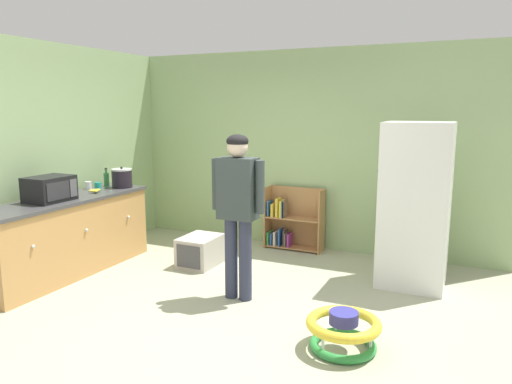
{
  "coord_description": "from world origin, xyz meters",
  "views": [
    {
      "loc": [
        2.06,
        -3.9,
        1.92
      ],
      "look_at": [
        -0.04,
        0.66,
        1.04
      ],
      "focal_mm": 33.56,
      "sensor_mm": 36.0,
      "label": 1
    }
  ],
  "objects_px": {
    "baby_walker": "(343,331)",
    "green_glass_bottle": "(106,179)",
    "banana_bunch": "(96,190)",
    "microwave": "(50,189)",
    "refrigerator": "(415,205)",
    "white_cup": "(88,185)",
    "standing_person": "(238,202)",
    "bookshelf": "(291,222)",
    "pet_carrier": "(200,251)",
    "kitchen_counter": "(67,236)",
    "crock_pot": "(122,178)",
    "teal_cup": "(98,186)"
  },
  "relations": [
    {
      "from": "bookshelf",
      "to": "pet_carrier",
      "type": "relative_size",
      "value": 1.54
    },
    {
      "from": "green_glass_bottle",
      "to": "standing_person",
      "type": "bearing_deg",
      "value": -16.86
    },
    {
      "from": "kitchen_counter",
      "to": "banana_bunch",
      "type": "relative_size",
      "value": 13.98
    },
    {
      "from": "pet_carrier",
      "to": "crock_pot",
      "type": "relative_size",
      "value": 2.02
    },
    {
      "from": "standing_person",
      "to": "green_glass_bottle",
      "type": "xyz_separation_m",
      "value": [
        -2.29,
        0.7,
        -0.01
      ]
    },
    {
      "from": "baby_walker",
      "to": "refrigerator",
      "type": "bearing_deg",
      "value": 80.03
    },
    {
      "from": "bookshelf",
      "to": "crock_pot",
      "type": "xyz_separation_m",
      "value": [
        -1.91,
        -1.18,
        0.65
      ]
    },
    {
      "from": "baby_walker",
      "to": "microwave",
      "type": "distance_m",
      "value": 3.51
    },
    {
      "from": "kitchen_counter",
      "to": "teal_cup",
      "type": "relative_size",
      "value": 23.29
    },
    {
      "from": "kitchen_counter",
      "to": "teal_cup",
      "type": "bearing_deg",
      "value": 95.0
    },
    {
      "from": "baby_walker",
      "to": "kitchen_counter",
      "type": "bearing_deg",
      "value": 172.92
    },
    {
      "from": "bookshelf",
      "to": "banana_bunch",
      "type": "xyz_separation_m",
      "value": [
        -1.94,
        -1.63,
        0.55
      ]
    },
    {
      "from": "standing_person",
      "to": "kitchen_counter",
      "type": "bearing_deg",
      "value": -175.59
    },
    {
      "from": "kitchen_counter",
      "to": "baby_walker",
      "type": "height_order",
      "value": "kitchen_counter"
    },
    {
      "from": "crock_pot",
      "to": "banana_bunch",
      "type": "distance_m",
      "value": 0.46
    },
    {
      "from": "pet_carrier",
      "to": "crock_pot",
      "type": "bearing_deg",
      "value": -178.69
    },
    {
      "from": "standing_person",
      "to": "microwave",
      "type": "height_order",
      "value": "standing_person"
    },
    {
      "from": "microwave",
      "to": "banana_bunch",
      "type": "relative_size",
      "value": 3.03
    },
    {
      "from": "refrigerator",
      "to": "white_cup",
      "type": "height_order",
      "value": "refrigerator"
    },
    {
      "from": "bookshelf",
      "to": "banana_bunch",
      "type": "distance_m",
      "value": 2.6
    },
    {
      "from": "bookshelf",
      "to": "teal_cup",
      "type": "bearing_deg",
      "value": -144.72
    },
    {
      "from": "pet_carrier",
      "to": "microwave",
      "type": "distance_m",
      "value": 1.88
    },
    {
      "from": "white_cup",
      "to": "banana_bunch",
      "type": "bearing_deg",
      "value": -31.15
    },
    {
      "from": "refrigerator",
      "to": "standing_person",
      "type": "xyz_separation_m",
      "value": [
        -1.55,
        -1.17,
        0.12
      ]
    },
    {
      "from": "bookshelf",
      "to": "white_cup",
      "type": "bearing_deg",
      "value": -146.84
    },
    {
      "from": "pet_carrier",
      "to": "teal_cup",
      "type": "xyz_separation_m",
      "value": [
        -1.3,
        -0.31,
        0.77
      ]
    },
    {
      "from": "pet_carrier",
      "to": "green_glass_bottle",
      "type": "height_order",
      "value": "green_glass_bottle"
    },
    {
      "from": "refrigerator",
      "to": "standing_person",
      "type": "bearing_deg",
      "value": -142.9
    },
    {
      "from": "standing_person",
      "to": "white_cup",
      "type": "relative_size",
      "value": 17.61
    },
    {
      "from": "microwave",
      "to": "teal_cup",
      "type": "distance_m",
      "value": 0.81
    },
    {
      "from": "bookshelf",
      "to": "green_glass_bottle",
      "type": "distance_m",
      "value": 2.54
    },
    {
      "from": "microwave",
      "to": "banana_bunch",
      "type": "xyz_separation_m",
      "value": [
        0.06,
        0.64,
        -0.11
      ]
    },
    {
      "from": "refrigerator",
      "to": "teal_cup",
      "type": "xyz_separation_m",
      "value": [
        -3.76,
        -0.73,
        0.06
      ]
    },
    {
      "from": "banana_bunch",
      "to": "bookshelf",
      "type": "bearing_deg",
      "value": 39.98
    },
    {
      "from": "banana_bunch",
      "to": "teal_cup",
      "type": "xyz_separation_m",
      "value": [
        -0.12,
        0.17,
        0.02
      ]
    },
    {
      "from": "baby_walker",
      "to": "crock_pot",
      "type": "relative_size",
      "value": 2.21
    },
    {
      "from": "banana_bunch",
      "to": "crock_pot",
      "type": "bearing_deg",
      "value": 86.06
    },
    {
      "from": "teal_cup",
      "to": "baby_walker",
      "type": "bearing_deg",
      "value": -16.61
    },
    {
      "from": "baby_walker",
      "to": "green_glass_bottle",
      "type": "relative_size",
      "value": 2.46
    },
    {
      "from": "bookshelf",
      "to": "standing_person",
      "type": "distance_m",
      "value": 2.01
    },
    {
      "from": "kitchen_counter",
      "to": "pet_carrier",
      "type": "xyz_separation_m",
      "value": [
        1.25,
        0.91,
        -0.27
      ]
    },
    {
      "from": "banana_bunch",
      "to": "green_glass_bottle",
      "type": "relative_size",
      "value": 0.64
    },
    {
      "from": "kitchen_counter",
      "to": "crock_pot",
      "type": "relative_size",
      "value": 8.1
    },
    {
      "from": "refrigerator",
      "to": "bookshelf",
      "type": "height_order",
      "value": "refrigerator"
    },
    {
      "from": "kitchen_counter",
      "to": "pet_carrier",
      "type": "relative_size",
      "value": 4.01
    },
    {
      "from": "banana_bunch",
      "to": "green_glass_bottle",
      "type": "height_order",
      "value": "green_glass_bottle"
    },
    {
      "from": "baby_walker",
      "to": "banana_bunch",
      "type": "bearing_deg",
      "value": 165.48
    },
    {
      "from": "microwave",
      "to": "white_cup",
      "type": "bearing_deg",
      "value": 105.35
    },
    {
      "from": "pet_carrier",
      "to": "microwave",
      "type": "bearing_deg",
      "value": -138.28
    },
    {
      "from": "kitchen_counter",
      "to": "baby_walker",
      "type": "distance_m",
      "value": 3.44
    }
  ]
}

